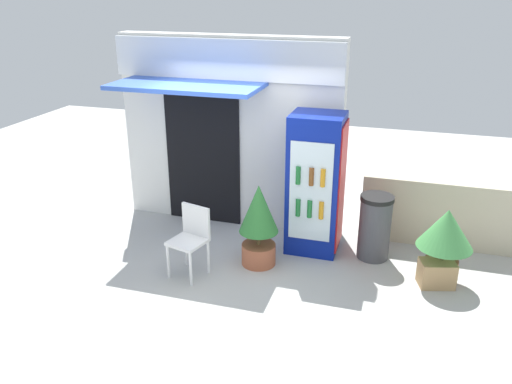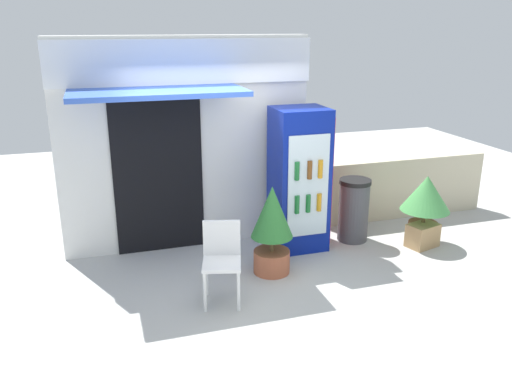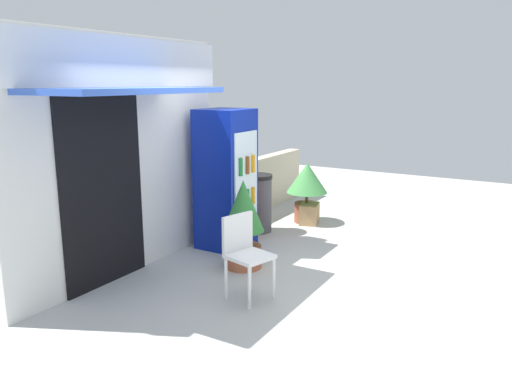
{
  "view_description": "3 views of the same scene",
  "coord_description": "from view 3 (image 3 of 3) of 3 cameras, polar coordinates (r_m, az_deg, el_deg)",
  "views": [
    {
      "loc": [
        2.16,
        -5.61,
        3.52
      ],
      "look_at": [
        0.35,
        0.37,
        1.01
      ],
      "focal_mm": 36.75,
      "sensor_mm": 36.0,
      "label": 1
    },
    {
      "loc": [
        -1.55,
        -5.26,
        2.98
      ],
      "look_at": [
        0.23,
        0.46,
        1.03
      ],
      "focal_mm": 36.44,
      "sensor_mm": 36.0,
      "label": 2
    },
    {
      "loc": [
        -4.7,
        -2.83,
        2.3
      ],
      "look_at": [
        0.58,
        0.25,
        0.95
      ],
      "focal_mm": 35.06,
      "sensor_mm": 36.0,
      "label": 3
    }
  ],
  "objects": [
    {
      "name": "ground",
      "position": [
        5.95,
        -0.73,
        -10.29
      ],
      "size": [
        16.0,
        16.0,
        0.0
      ],
      "primitive_type": "plane",
      "color": "#B2B2AD"
    },
    {
      "name": "storefront_building",
      "position": [
        6.15,
        -15.39,
        4.57
      ],
      "size": [
        3.37,
        1.24,
        2.84
      ],
      "color": "silver",
      "rests_on": "ground"
    },
    {
      "name": "drink_cooler",
      "position": [
        7.0,
        -3.39,
        1.48
      ],
      "size": [
        0.72,
        0.7,
        1.94
      ],
      "color": "navy",
      "rests_on": "ground"
    },
    {
      "name": "plastic_chair",
      "position": [
        5.4,
        -1.31,
        -6.57
      ],
      "size": [
        0.51,
        0.51,
        0.91
      ],
      "color": "white",
      "rests_on": "ground"
    },
    {
      "name": "potted_plant_near_shop",
      "position": [
        6.22,
        -1.45,
        -3.06
      ],
      "size": [
        0.52,
        0.52,
        1.13
      ],
      "color": "#AD5B3D",
      "rests_on": "ground"
    },
    {
      "name": "potted_plant_curbside",
      "position": [
        8.3,
        5.84,
        0.85
      ],
      "size": [
        0.68,
        0.68,
        1.0
      ],
      "color": "#995138",
      "rests_on": "ground"
    },
    {
      "name": "trash_bin",
      "position": [
        7.78,
        0.23,
        -1.26
      ],
      "size": [
        0.45,
        0.45,
        0.91
      ],
      "color": "#47474C",
      "rests_on": "ground"
    },
    {
      "name": "stone_boundary_wall",
      "position": [
        9.1,
        0.45,
        0.92
      ],
      "size": [
        2.86,
        0.21,
        0.96
      ],
      "primitive_type": "cube",
      "color": "beige",
      "rests_on": "ground"
    },
    {
      "name": "cardboard_box",
      "position": [
        8.34,
        6.11,
        -2.46
      ],
      "size": [
        0.48,
        0.39,
        0.33
      ],
      "primitive_type": "cube",
      "rotation": [
        0.0,
        0.0,
        0.28
      ],
      "color": "tan",
      "rests_on": "ground"
    }
  ]
}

